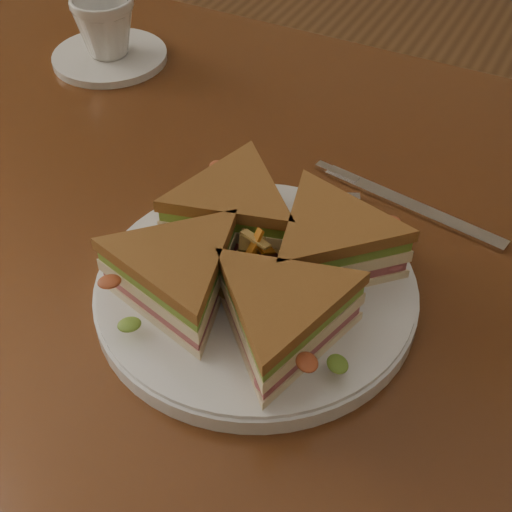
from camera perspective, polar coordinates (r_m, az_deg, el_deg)
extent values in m
cube|color=#3D1E0D|center=(0.71, 0.48, 1.09)|extent=(1.20, 0.80, 0.04)
cylinder|color=#371E10|center=(1.41, -13.07, 4.95)|extent=(0.06, 0.06, 0.71)
cylinder|color=white|center=(0.63, 0.00, -2.78)|extent=(0.28, 0.28, 0.02)
cube|color=silver|center=(0.73, 3.24, 4.77)|extent=(0.12, 0.06, 0.00)
ellipsoid|color=silver|center=(0.74, -4.20, 5.13)|extent=(0.05, 0.03, 0.01)
cube|color=silver|center=(0.74, 12.40, 3.85)|extent=(0.20, 0.05, 0.00)
cube|color=silver|center=(0.77, 6.50, 6.55)|extent=(0.05, 0.02, 0.00)
cylinder|color=white|center=(0.99, -11.61, 15.34)|extent=(0.15, 0.15, 0.01)
imported|color=white|center=(0.97, -11.97, 17.55)|extent=(0.09, 0.09, 0.08)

